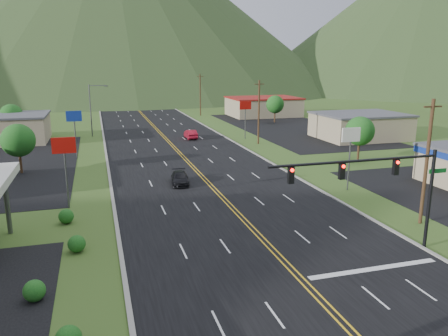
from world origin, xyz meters
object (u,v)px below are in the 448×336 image
object	(u,v)px
car_dark_mid	(180,178)
streetlight_west	(92,107)
traffic_signal	(382,178)
car_red_far	(191,134)

from	to	relation	value
car_dark_mid	streetlight_west	bearing A→B (deg)	110.80
traffic_signal	streetlight_west	bearing A→B (deg)	107.97
car_dark_mid	car_red_far	size ratio (longest dim) A/B	0.95
traffic_signal	car_red_far	xyz separation A→B (m)	(-2.36, 48.70, -4.58)
streetlight_west	car_red_far	bearing A→B (deg)	-24.82
car_dark_mid	traffic_signal	bearing A→B (deg)	-58.81
traffic_signal	car_dark_mid	world-z (taller)	traffic_signal
streetlight_west	car_red_far	xyz separation A→B (m)	(15.80, -7.31, -4.43)
streetlight_west	car_red_far	size ratio (longest dim) A/B	1.98
car_dark_mid	car_red_far	world-z (taller)	car_red_far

